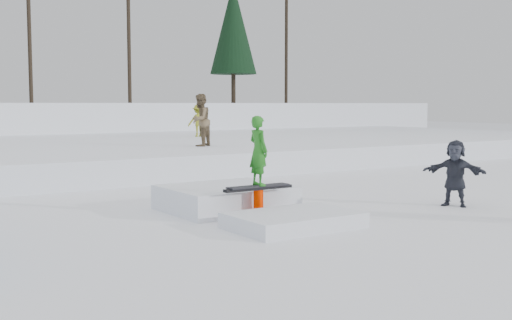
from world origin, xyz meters
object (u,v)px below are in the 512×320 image
walker_ygreen (198,121)px  jib_rail_feature (243,201)px  spectator_dark (455,173)px  walker_olive (200,120)px

walker_ygreen → jib_rail_feature: 17.14m
spectator_dark → jib_rail_feature: 5.01m
walker_ygreen → jib_rail_feature: walker_ygreen is taller
walker_olive → walker_ygreen: size_ratio=1.27×
walker_ygreen → walker_olive: bearing=72.5°
spectator_dark → jib_rail_feature: bearing=-138.4°
spectator_dark → jib_rail_feature: jib_rail_feature is taller
jib_rail_feature → walker_olive: bearing=66.3°
walker_olive → walker_ygreen: 7.00m
walker_olive → spectator_dark: bearing=60.3°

